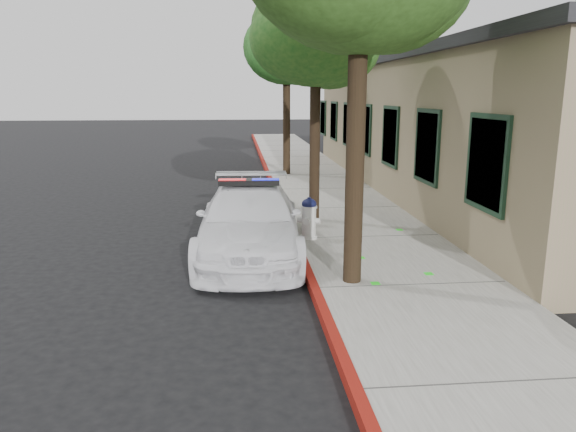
{
  "coord_description": "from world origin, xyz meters",
  "views": [
    {
      "loc": [
        -1.11,
        -7.95,
        3.12
      ],
      "look_at": [
        -0.17,
        2.15,
        0.82
      ],
      "focal_mm": 33.78,
      "sensor_mm": 36.0,
      "label": 1
    }
  ],
  "objects_px": {
    "police_car": "(250,220)",
    "street_tree_mid": "(316,37)",
    "fire_hydrant": "(309,218)",
    "street_tree_far": "(288,51)",
    "clapboard_building": "(480,125)"
  },
  "relations": [
    {
      "from": "fire_hydrant",
      "to": "street_tree_mid",
      "type": "height_order",
      "value": "street_tree_mid"
    },
    {
      "from": "fire_hydrant",
      "to": "street_tree_mid",
      "type": "relative_size",
      "value": 0.16
    },
    {
      "from": "street_tree_far",
      "to": "fire_hydrant",
      "type": "bearing_deg",
      "value": -92.67
    },
    {
      "from": "police_car",
      "to": "clapboard_building",
      "type": "bearing_deg",
      "value": 43.74
    },
    {
      "from": "street_tree_mid",
      "to": "street_tree_far",
      "type": "xyz_separation_m",
      "value": [
        0.08,
        7.67,
        0.25
      ]
    },
    {
      "from": "clapboard_building",
      "to": "fire_hydrant",
      "type": "distance_m",
      "value": 8.89
    },
    {
      "from": "street_tree_mid",
      "to": "street_tree_far",
      "type": "distance_m",
      "value": 7.67
    },
    {
      "from": "street_tree_mid",
      "to": "police_car",
      "type": "bearing_deg",
      "value": -124.61
    },
    {
      "from": "police_car",
      "to": "street_tree_mid",
      "type": "xyz_separation_m",
      "value": [
        1.61,
        2.33,
        3.67
      ]
    },
    {
      "from": "street_tree_mid",
      "to": "fire_hydrant",
      "type": "bearing_deg",
      "value": -101.8
    },
    {
      "from": "fire_hydrant",
      "to": "street_tree_far",
      "type": "xyz_separation_m",
      "value": [
        0.44,
        9.4,
        4.03
      ]
    },
    {
      "from": "police_car",
      "to": "street_tree_mid",
      "type": "bearing_deg",
      "value": 57.97
    },
    {
      "from": "clapboard_building",
      "to": "fire_hydrant",
      "type": "xyz_separation_m",
      "value": [
        -6.34,
        -6.04,
        -1.54
      ]
    },
    {
      "from": "police_car",
      "to": "street_tree_far",
      "type": "height_order",
      "value": "street_tree_far"
    },
    {
      "from": "clapboard_building",
      "to": "street_tree_mid",
      "type": "height_order",
      "value": "street_tree_mid"
    }
  ]
}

